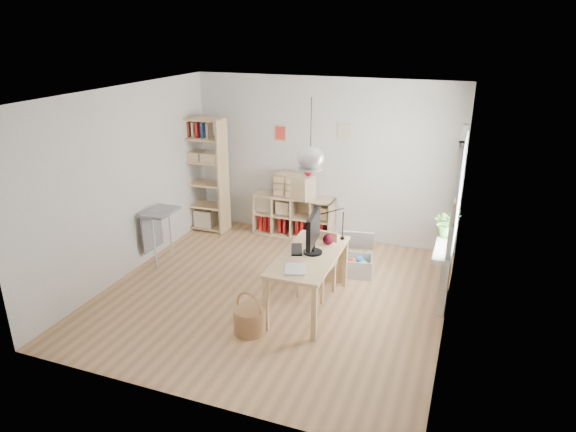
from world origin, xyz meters
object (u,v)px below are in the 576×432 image
(desk, at_px, (309,261))
(chair, at_px, (318,260))
(cube_shelf, at_px, (293,218))
(drawer_chest, at_px, (294,185))
(tall_bookshelf, at_px, (203,170))
(monitor, at_px, (313,231))
(storage_chest, at_px, (354,261))

(desk, distance_m, chair, 0.42)
(cube_shelf, height_order, drawer_chest, drawer_chest)
(drawer_chest, bearing_deg, chair, -44.48)
(cube_shelf, relative_size, chair, 1.60)
(cube_shelf, bearing_deg, chair, -60.72)
(tall_bookshelf, xyz_separation_m, monitor, (2.62, -1.89, -0.04))
(cube_shelf, bearing_deg, monitor, -64.09)
(cube_shelf, height_order, tall_bookshelf, tall_bookshelf)
(drawer_chest, bearing_deg, storage_chest, -21.40)
(monitor, bearing_deg, desk, -122.99)
(monitor, xyz_separation_m, drawer_chest, (-1.02, 2.13, -0.14))
(monitor, distance_m, drawer_chest, 2.37)
(cube_shelf, relative_size, storage_chest, 2.01)
(chair, bearing_deg, tall_bookshelf, 158.37)
(cube_shelf, xyz_separation_m, storage_chest, (1.35, -1.07, -0.11))
(desk, relative_size, storage_chest, 2.15)
(cube_shelf, height_order, monitor, monitor)
(storage_chest, xyz_separation_m, monitor, (-0.30, -1.10, 0.86))
(storage_chest, height_order, drawer_chest, drawer_chest)
(tall_bookshelf, distance_m, storage_chest, 3.15)
(cube_shelf, xyz_separation_m, chair, (1.03, -1.84, 0.20))
(cube_shelf, distance_m, storage_chest, 1.72)
(tall_bookshelf, height_order, chair, tall_bookshelf)
(tall_bookshelf, distance_m, monitor, 3.23)
(desk, height_order, tall_bookshelf, tall_bookshelf)
(storage_chest, bearing_deg, tall_bookshelf, 155.03)
(cube_shelf, xyz_separation_m, monitor, (1.05, -2.17, 0.75))
(desk, height_order, cube_shelf, desk)
(chair, xyz_separation_m, drawer_chest, (-1.00, 1.80, 0.42))
(chair, relative_size, monitor, 1.42)
(tall_bookshelf, bearing_deg, storage_chest, -15.06)
(chair, distance_m, drawer_chest, 2.10)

